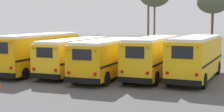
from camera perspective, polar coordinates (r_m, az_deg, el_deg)
ground_plane at (r=27.48m, az=-0.24°, el=-3.40°), size 160.00×160.00×0.00m
school_bus_0 at (r=30.31m, az=-11.83°, el=0.74°), size 2.79×10.90×3.32m
school_bus_1 at (r=28.90m, az=-6.08°, el=0.22°), size 2.73×10.05×2.94m
school_bus_2 at (r=26.77m, az=-0.68°, el=-0.13°), size 2.92×9.93×2.97m
school_bus_3 at (r=26.94m, az=6.86°, el=0.06°), size 2.53×9.68×3.16m
school_bus_4 at (r=26.50m, az=13.85°, el=-0.04°), size 2.94×9.65×3.25m
utility_pole at (r=40.97m, az=6.05°, el=5.71°), size 1.80×0.25×8.32m
bare_tree_1 at (r=46.88m, az=16.43°, el=8.59°), size 4.10×4.10×8.47m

